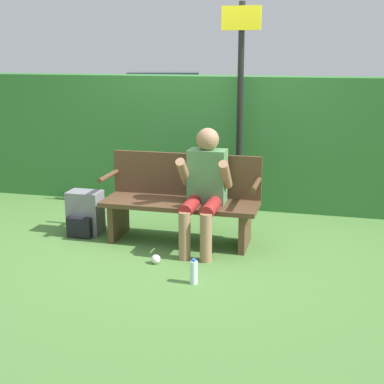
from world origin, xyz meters
TOP-DOWN VIEW (x-y plane):
  - ground_plane at (0.00, 0.00)m, footprint 40.00×40.00m
  - hedge_back at (0.00, 1.51)m, footprint 12.00×0.46m
  - park_bench at (0.00, 0.07)m, footprint 1.56×0.51m
  - person_seated at (0.27, -0.07)m, footprint 0.50×0.66m
  - backpack at (-1.04, 0.01)m, footprint 0.34×0.32m
  - water_bottle at (0.38, -0.95)m, footprint 0.07×0.07m
  - signpost at (0.40, 1.11)m, footprint 0.43×0.09m
  - parked_car at (-3.20, 9.97)m, footprint 4.38×2.65m
  - litter_crumple at (-0.06, -0.61)m, footprint 0.08×0.08m

SIDE VIEW (x-z plane):
  - ground_plane at x=0.00m, z-range 0.00..0.00m
  - litter_crumple at x=-0.06m, z-range 0.00..0.08m
  - water_bottle at x=0.38m, z-range -0.01..0.21m
  - backpack at x=-1.04m, z-range -0.01..0.44m
  - park_bench at x=0.00m, z-range -0.01..0.86m
  - person_seated at x=0.27m, z-range 0.05..1.21m
  - parked_car at x=-3.20m, z-range -0.02..1.30m
  - hedge_back at x=0.00m, z-range 0.00..1.59m
  - signpost at x=0.40m, z-range 0.19..2.59m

